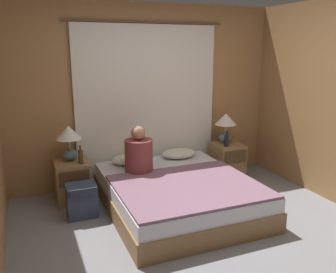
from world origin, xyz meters
name	(u,v)px	position (x,y,z in m)	size (l,w,h in m)	color
ground_plane	(211,242)	(0.00, 0.00, 0.00)	(16.00, 16.00, 0.00)	gray
wall_back	(146,95)	(0.00, 1.94, 1.25)	(3.94, 0.06, 2.50)	#A37547
curtain_panel	(148,105)	(0.00, 1.88, 1.12)	(2.24, 0.02, 2.25)	white
bed	(177,194)	(0.00, 0.84, 0.19)	(1.63, 1.97, 0.39)	olive
nightstand_left	(72,181)	(-1.13, 1.57, 0.26)	(0.41, 0.47, 0.51)	#937047
nightstand_right	(227,160)	(1.13, 1.57, 0.26)	(0.41, 0.47, 0.51)	#937047
lamp_left	(69,138)	(-1.13, 1.64, 0.81)	(0.32, 0.32, 0.45)	slate
lamp_right	(226,123)	(1.13, 1.64, 0.81)	(0.32, 0.32, 0.45)	slate
pillow_left	(130,159)	(-0.36, 1.61, 0.45)	(0.50, 0.36, 0.12)	silver
pillow_right	(179,153)	(0.36, 1.61, 0.45)	(0.50, 0.36, 0.12)	silver
blanket_on_bed	(188,186)	(0.00, 0.54, 0.40)	(1.57, 1.31, 0.03)	slate
person_left_in_bed	(139,154)	(-0.36, 1.22, 0.63)	(0.35, 0.35, 0.60)	brown
beer_bottle_on_left_stand	(81,156)	(-1.03, 1.46, 0.61)	(0.06, 0.06, 0.23)	#513819
beer_bottle_on_right_stand	(226,140)	(1.05, 1.46, 0.60)	(0.06, 0.06, 0.23)	black
backpack_on_floor	(82,198)	(-1.10, 1.07, 0.22)	(0.34, 0.28, 0.39)	#333D56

